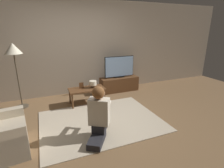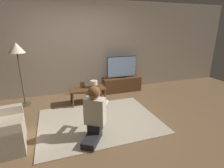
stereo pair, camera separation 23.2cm
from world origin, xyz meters
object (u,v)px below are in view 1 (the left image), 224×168
at_px(tv, 119,67).
at_px(table_lamp, 93,83).
at_px(person_kneeling, 99,113).
at_px(coffee_table, 87,90).
at_px(floor_lamp, 14,54).

relative_size(tv, table_lamp, 5.07).
bearing_deg(person_kneeling, coffee_table, -64.10).
bearing_deg(coffee_table, floor_lamp, 165.04).
bearing_deg(tv, person_kneeling, -122.67).
relative_size(floor_lamp, table_lamp, 8.51).
height_order(coffee_table, floor_lamp, floor_lamp).
bearing_deg(table_lamp, floor_lamp, 167.16).
bearing_deg(floor_lamp, tv, 3.47).
distance_m(floor_lamp, person_kneeling, 2.47).
relative_size(tv, coffee_table, 1.04).
xyz_separation_m(floor_lamp, table_lamp, (1.69, -0.38, -0.79)).
xyz_separation_m(coffee_table, table_lamp, (0.17, 0.02, 0.15)).
xyz_separation_m(tv, coffee_table, (-1.15, -0.57, -0.39)).
height_order(coffee_table, person_kneeling, person_kneeling).
relative_size(tv, floor_lamp, 0.60).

